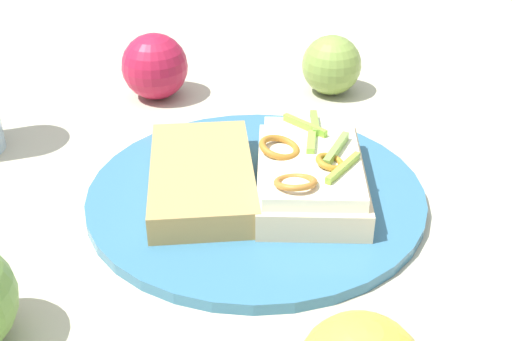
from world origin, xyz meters
The scene contains 6 objects.
ground_plane centered at (0.00, 0.00, 0.00)m, with size 2.00×2.00×0.00m, color #B8B399.
plate centered at (0.00, 0.00, 0.01)m, with size 0.31×0.31×0.01m, color teal.
sandwich centered at (0.01, -0.05, 0.03)m, with size 0.18×0.12×0.05m.
bread_slice_side centered at (-0.01, 0.05, 0.02)m, with size 0.17×0.09×0.03m, color tan.
apple_0 centered at (0.25, -0.04, 0.04)m, with size 0.07×0.07×0.07m, color olive.
apple_1 centered at (0.20, 0.17, 0.04)m, with size 0.08×0.08×0.08m, color #AD1A3A.
Camera 1 is at (-0.50, -0.11, 0.34)m, focal length 46.01 mm.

